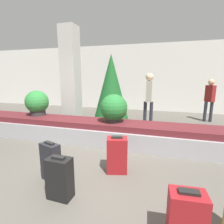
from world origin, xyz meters
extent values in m
plane|color=#59544C|center=(0.00, 0.00, 0.00)|extent=(18.00, 18.00, 0.00)
cube|color=silver|center=(0.00, 6.04, 1.60)|extent=(18.00, 0.06, 3.20)
cube|color=#9E9EA3|center=(0.00, 1.30, 0.21)|extent=(8.67, 0.90, 0.42)
cube|color=#5B1E23|center=(0.00, 1.30, 0.49)|extent=(8.32, 0.74, 0.14)
cube|color=beige|center=(-1.68, 2.34, 1.60)|extent=(0.49, 0.49, 3.20)
cube|color=maroon|center=(1.48, -1.13, 0.29)|extent=(0.37, 0.26, 0.58)
cube|color=black|center=(1.48, -1.13, 0.59)|extent=(0.20, 0.10, 0.03)
cube|color=maroon|center=(0.47, 0.01, 0.31)|extent=(0.41, 0.34, 0.63)
cube|color=black|center=(0.47, 0.01, 0.64)|extent=(0.21, 0.14, 0.03)
cube|color=black|center=(-0.12, -0.88, 0.29)|extent=(0.34, 0.22, 0.59)
cube|color=black|center=(-0.12, -0.88, 0.60)|extent=(0.19, 0.08, 0.03)
cube|color=#232328|center=(-0.50, -0.53, 0.31)|extent=(0.37, 0.27, 0.62)
cube|color=black|center=(-0.50, -0.53, 0.64)|extent=(0.20, 0.11, 0.03)
cylinder|color=#2D2D2D|center=(0.05, 1.31, 0.65)|extent=(0.38, 0.38, 0.17)
sphere|color=#236B2D|center=(0.05, 1.31, 0.92)|extent=(0.67, 0.67, 0.67)
cylinder|color=#2D2D2D|center=(-2.31, 1.44, 0.66)|extent=(0.43, 0.43, 0.21)
sphere|color=#2D7F38|center=(-2.31, 1.44, 0.95)|extent=(0.66, 0.66, 0.66)
cylinder|color=#282833|center=(2.75, 4.38, 0.38)|extent=(0.11, 0.11, 0.76)
cylinder|color=#282833|center=(2.95, 4.38, 0.38)|extent=(0.11, 0.11, 0.76)
cube|color=maroon|center=(2.85, 4.38, 1.06)|extent=(0.33, 0.37, 0.60)
sphere|color=tan|center=(2.85, 4.38, 1.47)|extent=(0.22, 0.22, 0.22)
cylinder|color=#282833|center=(0.65, 3.04, 0.43)|extent=(0.11, 0.11, 0.86)
cylinder|color=#282833|center=(0.85, 3.04, 0.43)|extent=(0.11, 0.11, 0.86)
cube|color=gray|center=(0.75, 3.04, 1.19)|extent=(0.20, 0.33, 0.68)
sphere|color=beige|center=(0.75, 3.04, 1.66)|extent=(0.25, 0.25, 0.25)
cylinder|color=#282833|center=(-2.21, 3.31, 0.43)|extent=(0.11, 0.11, 0.87)
cylinder|color=#282833|center=(-2.01, 3.31, 0.43)|extent=(0.11, 0.11, 0.87)
cube|color=navy|center=(-2.11, 3.31, 1.21)|extent=(0.36, 0.35, 0.69)
sphere|color=tan|center=(-2.11, 3.31, 1.68)|extent=(0.25, 0.25, 0.25)
cylinder|color=#4C331E|center=(-0.57, 3.16, 0.09)|extent=(0.16, 0.16, 0.18)
cone|color=#195623|center=(-0.57, 3.16, 1.31)|extent=(1.23, 1.23, 2.25)
camera|label=1|loc=(1.18, -2.76, 1.68)|focal=28.00mm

